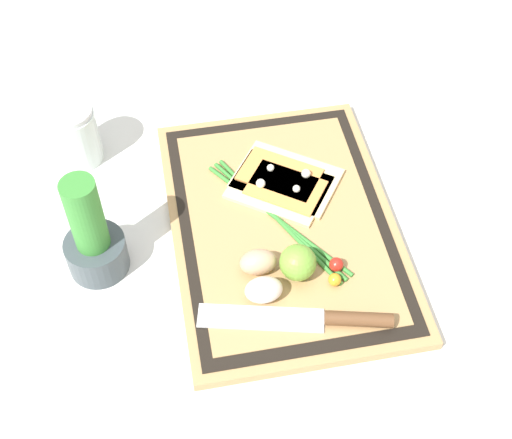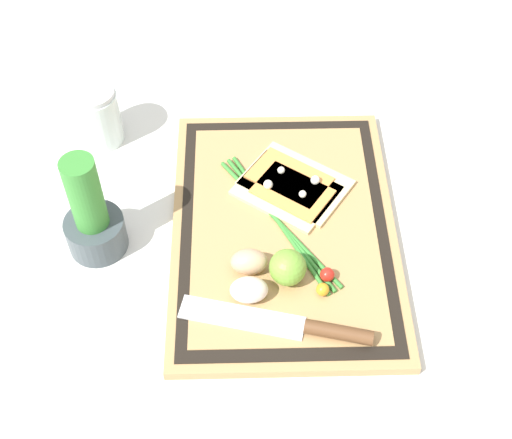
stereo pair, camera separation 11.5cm
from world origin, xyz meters
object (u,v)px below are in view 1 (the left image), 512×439
Objects in this scene: egg_brown at (258,262)px; cherry_tomato_yellow at (335,280)px; pizza_slice_far at (280,187)px; egg_pink at (264,290)px; herb_pot at (93,240)px; cherry_tomato_red at (336,265)px; lime at (300,262)px; knife at (327,319)px; pizza_slice_near at (285,178)px; sauce_jar at (75,138)px.

egg_brown reaches higher than cherry_tomato_yellow.
pizza_slice_far is 0.22m from egg_pink.
cherry_tomato_yellow is 0.37m from herb_pot.
herb_pot is (-0.09, 0.31, 0.04)m from pizza_slice_far.
cherry_tomato_red is 0.38m from herb_pot.
lime reaches higher than egg_brown.
knife is 1.47× the size of herb_pot.
egg_brown is 0.12m from cherry_tomato_red.
pizza_slice_near is 0.20m from lime.
cherry_tomato_yellow is at bearing 160.95° from cherry_tomato_red.
cherry_tomato_red is at bearing -75.72° from egg_pink.
sauce_jar is at bearing 49.08° from cherry_tomato_red.
lime is (0.03, -0.06, 0.01)m from egg_pink.
pizza_slice_far is 0.17m from egg_brown.
sauce_jar is (0.25, 0.02, -0.02)m from herb_pot.
herb_pot reaches higher than cherry_tomato_red.
egg_pink is (-0.05, 0.00, 0.00)m from egg_brown.
egg_brown reaches higher than cherry_tomato_red.
lime is at bearing 13.08° from knife.
lime is 0.06m from cherry_tomato_red.
pizza_slice_far is (-0.02, 0.01, 0.00)m from pizza_slice_near.
cherry_tomato_yellow is 0.18× the size of sauce_jar.
cherry_tomato_red is (-0.20, -0.04, 0.01)m from pizza_slice_near.
sauce_jar reaches higher than cherry_tomato_red.
knife is 0.10m from lime.
pizza_slice_near is 3.59× the size of egg_brown.
knife is at bearing -176.71° from pizza_slice_far.
herb_pot is 0.25m from sauce_jar.
cherry_tomato_red reaches higher than cherry_tomato_yellow.
knife is 0.37m from herb_pot.
cherry_tomato_yellow is (-0.05, -0.11, -0.01)m from egg_brown.
pizza_slice_near is 3.61× the size of lime.
lime reaches higher than cherry_tomato_yellow.
pizza_slice_far reaches higher than cherry_tomato_red.
pizza_slice_far is 9.68× the size of cherry_tomato_yellow.
egg_pink is at bearing -116.30° from herb_pot.
egg_pink is (0.06, 0.08, 0.01)m from knife.
egg_brown is 0.50× the size of sauce_jar.
egg_pink is 0.30× the size of herb_pot.
egg_brown is at bearing 67.13° from cherry_tomato_yellow.
pizza_slice_near is 0.24m from egg_pink.
pizza_slice_near is 1.06× the size of herb_pot.
herb_pot is at bearing 71.95° from cherry_tomato_yellow.
pizza_slice_near reaches higher than cherry_tomato_yellow.
egg_brown is at bearing 80.24° from cherry_tomato_red.
pizza_slice_far is at bearing -18.39° from egg_pink.
cherry_tomato_yellow is (-0.22, -0.03, 0.01)m from pizza_slice_near.
pizza_slice_far is 3.44× the size of lime.
egg_pink is at bearing -143.94° from sauce_jar.
lime is at bearing 87.16° from cherry_tomato_red.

